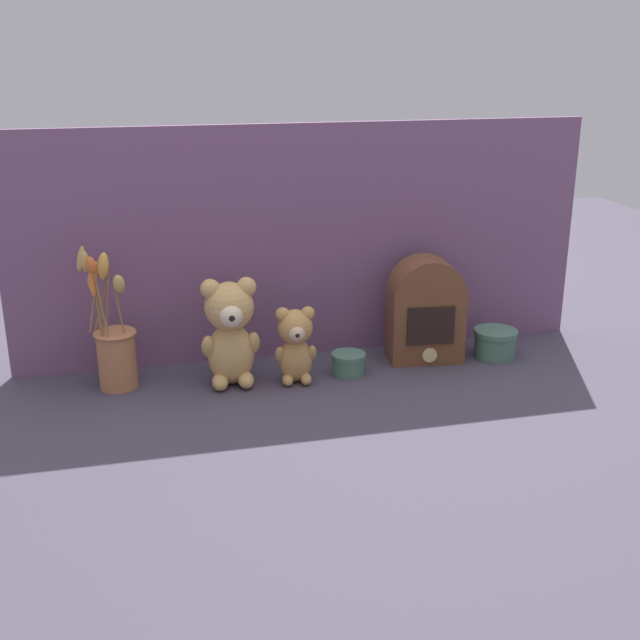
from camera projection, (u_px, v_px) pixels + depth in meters
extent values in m
plane|color=#3D3847|center=(322.00, 376.00, 1.95)|extent=(4.00, 4.00, 0.00)
cube|color=#704C70|center=(306.00, 243.00, 2.01)|extent=(1.46, 0.02, 0.59)
ellipsoid|color=tan|center=(231.00, 354.00, 1.89)|extent=(0.11, 0.09, 0.15)
sphere|color=tan|center=(229.00, 307.00, 1.85)|extent=(0.12, 0.12, 0.12)
sphere|color=beige|center=(231.00, 315.00, 1.81)|extent=(0.06, 0.06, 0.06)
sphere|color=black|center=(232.00, 318.00, 1.79)|extent=(0.02, 0.02, 0.02)
sphere|color=tan|center=(246.00, 287.00, 1.84)|extent=(0.05, 0.05, 0.05)
sphere|color=tan|center=(210.00, 289.00, 1.83)|extent=(0.05, 0.05, 0.05)
ellipsoid|color=tan|center=(253.00, 343.00, 1.88)|extent=(0.03, 0.05, 0.07)
ellipsoid|color=tan|center=(208.00, 346.00, 1.86)|extent=(0.03, 0.05, 0.07)
ellipsoid|color=tan|center=(246.00, 380.00, 1.88)|extent=(0.04, 0.06, 0.04)
ellipsoid|color=tan|center=(220.00, 382.00, 1.87)|extent=(0.04, 0.06, 0.04)
ellipsoid|color=tan|center=(296.00, 360.00, 1.90)|extent=(0.09, 0.07, 0.11)
sphere|color=tan|center=(295.00, 327.00, 1.88)|extent=(0.08, 0.08, 0.08)
sphere|color=#D1B289|center=(297.00, 333.00, 1.85)|extent=(0.04, 0.04, 0.04)
sphere|color=black|center=(297.00, 335.00, 1.83)|extent=(0.01, 0.01, 0.01)
sphere|color=tan|center=(308.00, 313.00, 1.87)|extent=(0.03, 0.03, 0.03)
sphere|color=tan|center=(282.00, 314.00, 1.86)|extent=(0.03, 0.03, 0.03)
ellipsoid|color=tan|center=(312.00, 353.00, 1.90)|extent=(0.03, 0.04, 0.05)
ellipsoid|color=tan|center=(280.00, 354.00, 1.89)|extent=(0.03, 0.04, 0.05)
ellipsoid|color=tan|center=(306.00, 379.00, 1.90)|extent=(0.03, 0.05, 0.03)
ellipsoid|color=tan|center=(288.00, 380.00, 1.89)|extent=(0.03, 0.05, 0.03)
cylinder|color=#AD7047|center=(117.00, 359.00, 1.87)|extent=(0.09, 0.09, 0.14)
torus|color=#AD7047|center=(115.00, 333.00, 1.85)|extent=(0.10, 0.10, 0.01)
cylinder|color=olive|center=(95.00, 295.00, 1.83)|extent=(0.04, 0.05, 0.17)
ellipsoid|color=tan|center=(81.00, 259.00, 1.82)|extent=(0.03, 0.04, 0.06)
cylinder|color=olive|center=(96.00, 298.00, 1.80)|extent=(0.02, 0.04, 0.17)
ellipsoid|color=tan|center=(85.00, 262.00, 1.76)|extent=(0.03, 0.03, 0.05)
cylinder|color=olive|center=(100.00, 309.00, 1.81)|extent=(0.01, 0.03, 0.12)
ellipsoid|color=orange|center=(93.00, 284.00, 1.79)|extent=(0.02, 0.03, 0.06)
cylinder|color=olive|center=(102.00, 302.00, 1.85)|extent=(0.05, 0.03, 0.12)
ellipsoid|color=orange|center=(93.00, 275.00, 1.85)|extent=(0.05, 0.04, 0.07)
cylinder|color=olive|center=(100.00, 300.00, 1.79)|extent=(0.03, 0.03, 0.17)
ellipsoid|color=#C65B28|center=(91.00, 265.00, 1.75)|extent=(0.03, 0.03, 0.04)
cylinder|color=olive|center=(119.00, 309.00, 1.81)|extent=(0.02, 0.02, 0.12)
ellipsoid|color=tan|center=(119.00, 284.00, 1.78)|extent=(0.04, 0.04, 0.05)
cylinder|color=olive|center=(108.00, 298.00, 1.84)|extent=(0.02, 0.01, 0.15)
ellipsoid|color=gold|center=(103.00, 266.00, 1.82)|extent=(0.04, 0.03, 0.07)
cube|color=brown|center=(425.00, 326.00, 2.03)|extent=(0.19, 0.12, 0.17)
cylinder|color=brown|center=(426.00, 294.00, 2.00)|extent=(0.19, 0.12, 0.18)
cube|color=black|center=(431.00, 326.00, 1.97)|extent=(0.12, 0.02, 0.10)
cylinder|color=#D6BC7A|center=(430.00, 355.00, 1.99)|extent=(0.04, 0.01, 0.04)
cylinder|color=#47705B|center=(495.00, 345.00, 2.06)|extent=(0.10, 0.10, 0.06)
cylinder|color=#47705B|center=(496.00, 332.00, 2.05)|extent=(0.11, 0.11, 0.01)
cylinder|color=#47705B|center=(349.00, 366.00, 1.95)|extent=(0.08, 0.08, 0.04)
cylinder|color=#47705B|center=(349.00, 356.00, 1.94)|extent=(0.08, 0.08, 0.01)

